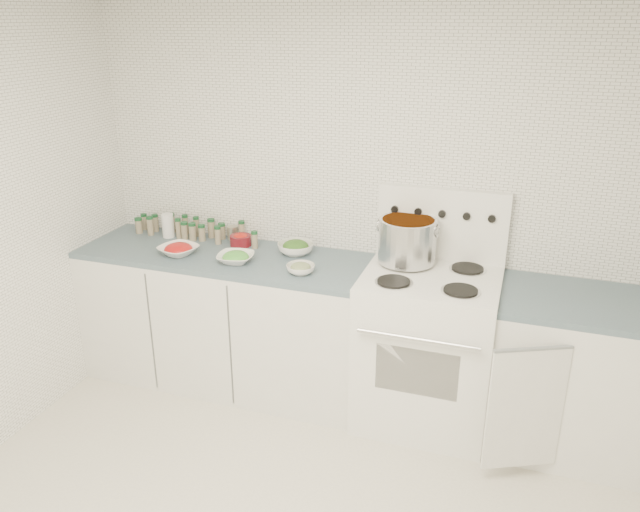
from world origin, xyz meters
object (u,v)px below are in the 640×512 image
Objects in this scene: stove at (427,344)px; stock_pot at (407,239)px; bowl_snowpea at (236,257)px; bowl_tomato at (178,250)px.

stove reaches higher than stock_pot.
stock_pot is at bearing 13.55° from bowl_snowpea.
stove is 3.82× the size of stock_pot.
stock_pot is 1.43× the size of bowl_snowpea.
bowl_tomato is at bearing -176.28° from stove.
bowl_tomato is 1.15× the size of bowl_snowpea.
stove is 1.62m from bowl_tomato.
stock_pot is 1.25× the size of bowl_tomato.
stock_pot is at bearing 142.08° from stove.
stock_pot is at bearing 9.71° from bowl_tomato.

